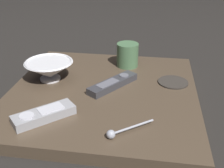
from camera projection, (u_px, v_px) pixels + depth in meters
ground_plane at (103, 99)px, 0.94m from camera, size 6.00×6.00×0.00m
table at (103, 94)px, 0.93m from camera, size 0.63×0.60×0.04m
cereal_bowl at (49, 69)px, 0.97m from camera, size 0.17×0.17×0.07m
coffee_mug at (127, 55)px, 1.07m from camera, size 0.08×0.08×0.09m
teaspoon at (117, 132)px, 0.69m from camera, size 0.09×0.11×0.02m
tv_remote_near at (113, 84)px, 0.93m from camera, size 0.19×0.15×0.03m
tv_remote_far at (44, 115)px, 0.76m from camera, size 0.16×0.16×0.03m
drink_coaster at (173, 82)px, 0.96m from camera, size 0.10×0.10×0.01m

